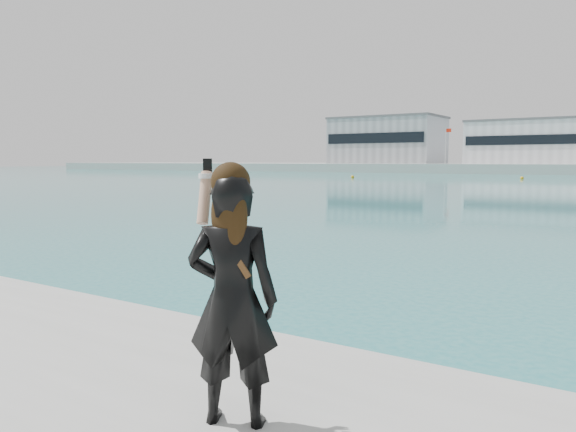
{
  "coord_description": "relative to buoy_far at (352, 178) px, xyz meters",
  "views": [
    {
      "loc": [
        1.97,
        -3.86,
        2.64
      ],
      "look_at": [
        -0.45,
        -0.19,
        2.21
      ],
      "focal_mm": 35.0,
      "sensor_mm": 36.0,
      "label": 1
    }
  ],
  "objects": [
    {
      "name": "woman",
      "position": [
        37.28,
        -75.66,
        1.74
      ],
      "size": [
        0.76,
        0.65,
        1.86
      ],
      "rotation": [
        0.0,
        0.0,
        3.57
      ],
      "color": "black",
      "rests_on": "near_quay"
    },
    {
      "name": "flagpole_left",
      "position": [
        -0.17,
        46.23,
        6.54
      ],
      "size": [
        1.28,
        0.16,
        8.0
      ],
      "color": "silver",
      "rests_on": "far_quay"
    },
    {
      "name": "buoy_extra",
      "position": [
        23.32,
        7.94,
        0.0
      ],
      "size": [
        0.5,
        0.5,
        0.5
      ],
      "primitive_type": "sphere",
      "color": "orange",
      "rests_on": "ground"
    },
    {
      "name": "buoy_far",
      "position": [
        0.0,
        0.0,
        0.0
      ],
      "size": [
        0.5,
        0.5,
        0.5
      ],
      "primitive_type": "sphere",
      "color": "orange",
      "rests_on": "ground"
    },
    {
      "name": "warehouse_white",
      "position": [
        15.73,
        53.21,
        6.76
      ],
      "size": [
        24.48,
        15.35,
        9.5
      ],
      "color": "silver",
      "rests_on": "far_quay"
    },
    {
      "name": "warehouse_grey_left",
      "position": [
        -17.27,
        53.21,
        7.76
      ],
      "size": [
        26.52,
        16.36,
        11.5
      ],
      "color": "gray",
      "rests_on": "far_quay"
    }
  ]
}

